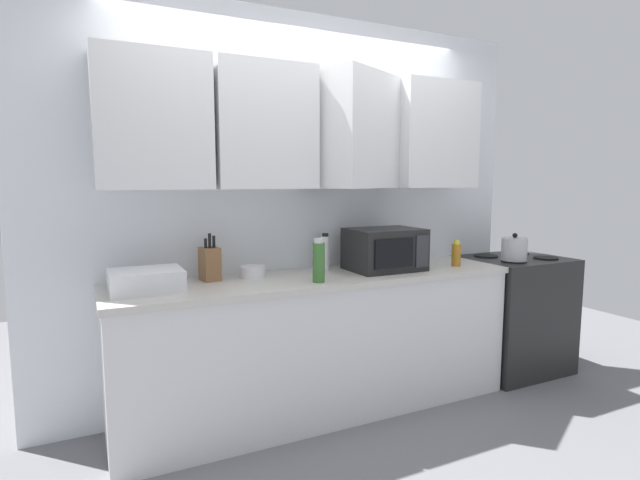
% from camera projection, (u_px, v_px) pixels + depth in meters
% --- Properties ---
extents(ground_plane, '(8.00, 8.00, 0.00)m').
position_uv_depth(ground_plane, '(378.00, 464.00, 2.63)').
color(ground_plane, slate).
extents(wall_back_with_cabinets, '(3.49, 0.58, 2.60)m').
position_uv_depth(wall_back_with_cabinets, '(305.00, 169.00, 3.27)').
color(wall_back_with_cabinets, white).
rests_on(wall_back_with_cabinets, ground_plane).
extents(counter_run, '(2.62, 0.63, 0.90)m').
position_uv_depth(counter_run, '(320.00, 343.00, 3.20)').
color(counter_run, silver).
rests_on(counter_run, ground_plane).
extents(stove_range, '(0.76, 0.64, 0.91)m').
position_uv_depth(stove_range, '(513.00, 313.00, 3.92)').
color(stove_range, black).
rests_on(stove_range, ground_plane).
extents(kettle, '(0.18, 0.18, 0.20)m').
position_uv_depth(kettle, '(514.00, 249.00, 3.65)').
color(kettle, '#B2B2B7').
rests_on(kettle, stove_range).
extents(microwave, '(0.48, 0.37, 0.28)m').
position_uv_depth(microwave, '(385.00, 249.00, 3.32)').
color(microwave, black).
rests_on(microwave, counter_run).
extents(dish_rack, '(0.38, 0.30, 0.12)m').
position_uv_depth(dish_rack, '(146.00, 281.00, 2.68)').
color(dish_rack, silver).
rests_on(dish_rack, counter_run).
extents(knife_block, '(0.12, 0.13, 0.29)m').
position_uv_depth(knife_block, '(210.00, 264.00, 2.97)').
color(knife_block, brown).
rests_on(knife_block, counter_run).
extents(bottle_amber_vinegar, '(0.06, 0.06, 0.18)m').
position_uv_depth(bottle_amber_vinegar, '(456.00, 254.00, 3.48)').
color(bottle_amber_vinegar, '#AD701E').
rests_on(bottle_amber_vinegar, counter_run).
extents(bottle_green_oil, '(0.07, 0.07, 0.26)m').
position_uv_depth(bottle_green_oil, '(319.00, 261.00, 2.92)').
color(bottle_green_oil, '#386B2D').
rests_on(bottle_green_oil, counter_run).
extents(bottle_white_jar, '(0.06, 0.06, 0.25)m').
position_uv_depth(bottle_white_jar, '(325.00, 252.00, 3.32)').
color(bottle_white_jar, white).
rests_on(bottle_white_jar, counter_run).
extents(bottle_blue_cleaner, '(0.06, 0.06, 0.21)m').
position_uv_depth(bottle_blue_cleaner, '(412.00, 250.00, 3.60)').
color(bottle_blue_cleaner, '#2D56B7').
rests_on(bottle_blue_cleaner, counter_run).
extents(bowl_ceramic_small, '(0.16, 0.16, 0.07)m').
position_uv_depth(bowl_ceramic_small, '(253.00, 272.00, 3.07)').
color(bowl_ceramic_small, silver).
rests_on(bowl_ceramic_small, counter_run).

